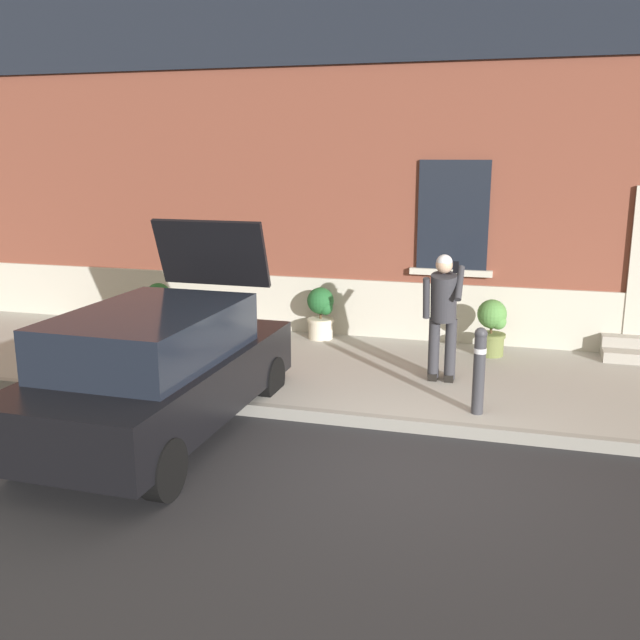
{
  "coord_description": "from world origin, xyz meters",
  "views": [
    {
      "loc": [
        1.16,
        -6.82,
        3.16
      ],
      "look_at": [
        -1.21,
        1.6,
        1.1
      ],
      "focal_mm": 40.08,
      "sensor_mm": 36.0,
      "label": 1
    }
  ],
  "objects": [
    {
      "name": "ground_plane",
      "position": [
        0.0,
        0.0,
        0.0
      ],
      "size": [
        80.0,
        80.0,
        0.0
      ],
      "primitive_type": "plane",
      "color": "#232326"
    },
    {
      "name": "sidewalk",
      "position": [
        0.0,
        2.8,
        0.07
      ],
      "size": [
        24.0,
        3.6,
        0.15
      ],
      "primitive_type": "cube",
      "color": "#99968E",
      "rests_on": "ground"
    },
    {
      "name": "curb_edge",
      "position": [
        0.0,
        0.94,
        0.07
      ],
      "size": [
        24.0,
        0.12,
        0.15
      ],
      "primitive_type": "cube",
      "color": "gray",
      "rests_on": "ground"
    },
    {
      "name": "building_facade",
      "position": [
        0.01,
        5.29,
        3.73
      ],
      "size": [
        24.0,
        1.52,
        7.5
      ],
      "color": "brown",
      "rests_on": "ground"
    },
    {
      "name": "hatchback_car_black",
      "position": [
        -2.66,
        0.06,
        0.8
      ],
      "size": [
        1.85,
        4.09,
        2.34
      ],
      "color": "black",
      "rests_on": "ground"
    },
    {
      "name": "bollard_near_person",
      "position": [
        0.79,
        1.35,
        0.71
      ],
      "size": [
        0.15,
        0.15,
        1.04
      ],
      "color": "#333338",
      "rests_on": "sidewalk"
    },
    {
      "name": "bollard_far_left",
      "position": [
        -3.11,
        1.35,
        0.71
      ],
      "size": [
        0.15,
        0.15,
        1.04
      ],
      "color": "#333338",
      "rests_on": "sidewalk"
    },
    {
      "name": "person_on_phone",
      "position": [
        0.24,
        2.43,
        1.15
      ],
      "size": [
        0.51,
        0.52,
        1.74
      ],
      "rotation": [
        0.0,
        0.0,
        0.1
      ],
      "color": "#2D2D33",
      "rests_on": "sidewalk"
    },
    {
      "name": "planter_charcoal",
      "position": [
        -4.68,
        3.84,
        0.61
      ],
      "size": [
        0.44,
        0.44,
        0.86
      ],
      "color": "#2D2D30",
      "rests_on": "sidewalk"
    },
    {
      "name": "planter_cream",
      "position": [
        -1.92,
        4.2,
        0.61
      ],
      "size": [
        0.44,
        0.44,
        0.86
      ],
      "color": "beige",
      "rests_on": "sidewalk"
    },
    {
      "name": "planter_olive",
      "position": [
        0.83,
        3.95,
        0.61
      ],
      "size": [
        0.44,
        0.44,
        0.86
      ],
      "color": "#606B38",
      "rests_on": "sidewalk"
    }
  ]
}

